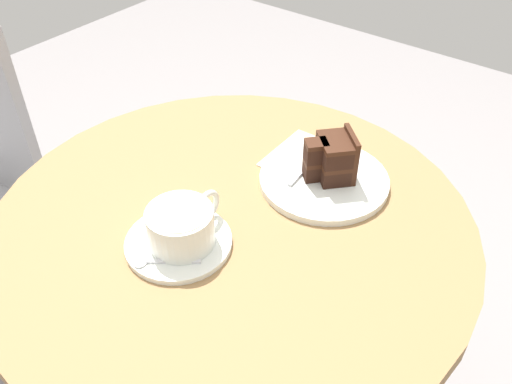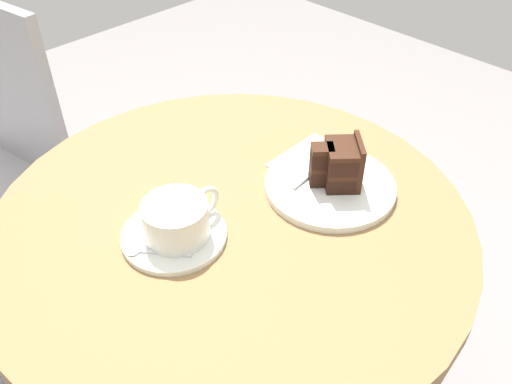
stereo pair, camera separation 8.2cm
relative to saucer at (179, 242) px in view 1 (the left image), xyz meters
name	(u,v)px [view 1 (the left image)]	position (x,y,z in m)	size (l,w,h in m)	color
cafe_table	(233,268)	(0.09, -0.02, -0.12)	(0.75, 0.75, 0.70)	olive
saucer	(179,242)	(0.00, 0.00, 0.00)	(0.16, 0.16, 0.01)	silver
coffee_cup	(182,225)	(0.00, -0.01, 0.03)	(0.13, 0.10, 0.06)	silver
teaspoon	(159,263)	(-0.05, -0.01, 0.01)	(0.06, 0.08, 0.00)	silver
cake_plate	(324,180)	(0.25, -0.09, 0.00)	(0.21, 0.21, 0.01)	silver
cake_slice	(333,158)	(0.26, -0.10, 0.04)	(0.09, 0.09, 0.08)	black
fork	(314,159)	(0.28, -0.05, 0.01)	(0.14, 0.03, 0.00)	silver
napkin	(314,161)	(0.29, -0.05, 0.00)	(0.14, 0.16, 0.00)	beige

